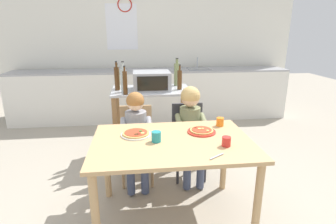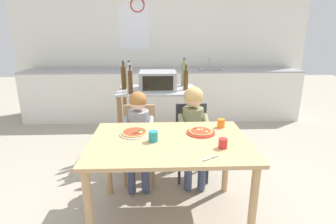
{
  "view_description": "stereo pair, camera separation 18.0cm",
  "coord_description": "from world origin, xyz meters",
  "px_view_note": "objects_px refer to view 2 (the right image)",
  "views": [
    {
      "loc": [
        -0.27,
        -2.0,
        1.6
      ],
      "look_at": [
        0.0,
        0.3,
        0.89
      ],
      "focal_mm": 28.65,
      "sensor_mm": 36.0,
      "label": 1
    },
    {
      "loc": [
        -0.09,
        -2.01,
        1.6
      ],
      "look_at": [
        0.0,
        0.3,
        0.89
      ],
      "focal_mm": 28.65,
      "sensor_mm": 36.0,
      "label": 2
    }
  ],
  "objects_px": {
    "bottle_squat_spirits": "(129,79)",
    "dining_chair_left": "(140,137)",
    "bottle_slim_sauce": "(186,80)",
    "bottle_dark_olive_oil": "(130,82)",
    "child_in_grey_shirt": "(138,128)",
    "dining_chair_right": "(192,136)",
    "pizza_plate_white": "(135,133)",
    "drinking_cup_red": "(223,143)",
    "toaster_oven": "(158,80)",
    "serving_spoon": "(211,158)",
    "dining_table": "(169,151)",
    "bottle_clear_vinegar": "(124,78)",
    "pizza_plate_red_rimmed": "(201,132)",
    "bottle_tall_green_wine": "(184,74)",
    "drinking_cup_orange": "(221,123)",
    "bottle_brown_beer": "(124,78)",
    "child_in_olive_shirt": "(193,122)",
    "drinking_cup_teal": "(153,136)",
    "kitchen_island_cart": "(158,111)"
  },
  "relations": [
    {
      "from": "pizza_plate_white",
      "to": "pizza_plate_red_rimmed",
      "type": "xyz_separation_m",
      "value": [
        0.57,
        0.0,
        -0.0
      ]
    },
    {
      "from": "bottle_dark_olive_oil",
      "to": "drinking_cup_orange",
      "type": "bearing_deg",
      "value": -40.64
    },
    {
      "from": "bottle_dark_olive_oil",
      "to": "serving_spoon",
      "type": "relative_size",
      "value": 2.36
    },
    {
      "from": "dining_table",
      "to": "serving_spoon",
      "type": "distance_m",
      "value": 0.44
    },
    {
      "from": "dining_chair_right",
      "to": "drinking_cup_red",
      "type": "xyz_separation_m",
      "value": [
        0.12,
        -0.89,
        0.3
      ]
    },
    {
      "from": "bottle_squat_spirits",
      "to": "drinking_cup_red",
      "type": "distance_m",
      "value": 1.6
    },
    {
      "from": "bottle_slim_sauce",
      "to": "bottle_dark_olive_oil",
      "type": "xyz_separation_m",
      "value": [
        -0.66,
        -0.2,
        0.01
      ]
    },
    {
      "from": "bottle_slim_sauce",
      "to": "pizza_plate_red_rimmed",
      "type": "xyz_separation_m",
      "value": [
        0.02,
        -1.11,
        -0.26
      ]
    },
    {
      "from": "serving_spoon",
      "to": "dining_chair_left",
      "type": "bearing_deg",
      "value": 118.63
    },
    {
      "from": "dining_table",
      "to": "toaster_oven",
      "type": "bearing_deg",
      "value": 93.89
    },
    {
      "from": "bottle_dark_olive_oil",
      "to": "dining_chair_left",
      "type": "relative_size",
      "value": 0.41
    },
    {
      "from": "bottle_brown_beer",
      "to": "bottle_tall_green_wine",
      "type": "bearing_deg",
      "value": 15.18
    },
    {
      "from": "drinking_cup_teal",
      "to": "bottle_squat_spirits",
      "type": "bearing_deg",
      "value": 103.91
    },
    {
      "from": "child_in_grey_shirt",
      "to": "dining_chair_right",
      "type": "bearing_deg",
      "value": 14.91
    },
    {
      "from": "bottle_tall_green_wine",
      "to": "dining_chair_right",
      "type": "distance_m",
      "value": 0.96
    },
    {
      "from": "bottle_dark_olive_oil",
      "to": "dining_table",
      "type": "height_order",
      "value": "bottle_dark_olive_oil"
    },
    {
      "from": "dining_table",
      "to": "child_in_olive_shirt",
      "type": "height_order",
      "value": "child_in_olive_shirt"
    },
    {
      "from": "child_in_grey_shirt",
      "to": "bottle_slim_sauce",
      "type": "bearing_deg",
      "value": 50.7
    },
    {
      "from": "serving_spoon",
      "to": "dining_chair_right",
      "type": "bearing_deg",
      "value": 89.66
    },
    {
      "from": "bottle_brown_beer",
      "to": "child_in_olive_shirt",
      "type": "xyz_separation_m",
      "value": [
        0.79,
        -0.69,
        -0.36
      ]
    },
    {
      "from": "bottle_clear_vinegar",
      "to": "pizza_plate_red_rimmed",
      "type": "bearing_deg",
      "value": -57.6
    },
    {
      "from": "pizza_plate_white",
      "to": "drinking_cup_red",
      "type": "xyz_separation_m",
      "value": [
        0.69,
        -0.31,
        0.02
      ]
    },
    {
      "from": "child_in_grey_shirt",
      "to": "child_in_olive_shirt",
      "type": "height_order",
      "value": "child_in_olive_shirt"
    },
    {
      "from": "bottle_squat_spirits",
      "to": "bottle_tall_green_wine",
      "type": "bearing_deg",
      "value": 25.31
    },
    {
      "from": "bottle_tall_green_wine",
      "to": "dining_chair_left",
      "type": "xyz_separation_m",
      "value": [
        -0.56,
        -0.81,
        -0.56
      ]
    },
    {
      "from": "bottle_squat_spirits",
      "to": "dining_chair_left",
      "type": "bearing_deg",
      "value": -74.49
    },
    {
      "from": "toaster_oven",
      "to": "serving_spoon",
      "type": "relative_size",
      "value": 3.22
    },
    {
      "from": "drinking_cup_red",
      "to": "bottle_tall_green_wine",
      "type": "bearing_deg",
      "value": 94.67
    },
    {
      "from": "kitchen_island_cart",
      "to": "bottle_brown_beer",
      "type": "xyz_separation_m",
      "value": [
        -0.42,
        0.0,
        0.44
      ]
    },
    {
      "from": "toaster_oven",
      "to": "bottle_squat_spirits",
      "type": "xyz_separation_m",
      "value": [
        -0.34,
        -0.1,
        0.04
      ]
    },
    {
      "from": "bottle_slim_sauce",
      "to": "child_in_grey_shirt",
      "type": "relative_size",
      "value": 0.31
    },
    {
      "from": "bottle_slim_sauce",
      "to": "bottle_brown_beer",
      "type": "distance_m",
      "value": 0.77
    },
    {
      "from": "dining_table",
      "to": "dining_chair_right",
      "type": "distance_m",
      "value": 0.8
    },
    {
      "from": "bottle_brown_beer",
      "to": "child_in_grey_shirt",
      "type": "xyz_separation_m",
      "value": [
        0.22,
        -0.73,
        -0.4
      ]
    },
    {
      "from": "child_in_grey_shirt",
      "to": "drinking_cup_red",
      "type": "height_order",
      "value": "child_in_grey_shirt"
    },
    {
      "from": "kitchen_island_cart",
      "to": "bottle_clear_vinegar",
      "type": "relative_size",
      "value": 3.1
    },
    {
      "from": "bottle_slim_sauce",
      "to": "drinking_cup_orange",
      "type": "xyz_separation_m",
      "value": [
        0.23,
        -0.96,
        -0.23
      ]
    },
    {
      "from": "pizza_plate_red_rimmed",
      "to": "bottle_tall_green_wine",
      "type": "bearing_deg",
      "value": 90.7
    },
    {
      "from": "bottle_dark_olive_oil",
      "to": "dining_chair_left",
      "type": "xyz_separation_m",
      "value": [
        0.11,
        -0.35,
        -0.55
      ]
    },
    {
      "from": "dining_chair_right",
      "to": "drinking_cup_orange",
      "type": "height_order",
      "value": "dining_chair_right"
    },
    {
      "from": "bottle_squat_spirits",
      "to": "serving_spoon",
      "type": "xyz_separation_m",
      "value": [
        0.7,
        -1.52,
        -0.29
      ]
    },
    {
      "from": "bottle_squat_spirits",
      "to": "bottle_dark_olive_oil",
      "type": "relative_size",
      "value": 1.11
    },
    {
      "from": "bottle_dark_olive_oil",
      "to": "drinking_cup_orange",
      "type": "relative_size",
      "value": 4.16
    },
    {
      "from": "bottle_squat_spirits",
      "to": "dining_chair_right",
      "type": "xyz_separation_m",
      "value": [
        0.71,
        -0.46,
        -0.56
      ]
    },
    {
      "from": "bottle_tall_green_wine",
      "to": "kitchen_island_cart",
      "type": "bearing_deg",
      "value": -148.83
    },
    {
      "from": "bottle_squat_spirits",
      "to": "drinking_cup_teal",
      "type": "distance_m",
      "value": 1.26
    },
    {
      "from": "bottle_squat_spirits",
      "to": "child_in_grey_shirt",
      "type": "bearing_deg",
      "value": -77.55
    },
    {
      "from": "bottle_squat_spirits",
      "to": "drinking_cup_teal",
      "type": "bearing_deg",
      "value": -76.09
    },
    {
      "from": "drinking_cup_red",
      "to": "dining_chair_right",
      "type": "bearing_deg",
      "value": 97.68
    },
    {
      "from": "pizza_plate_red_rimmed",
      "to": "serving_spoon",
      "type": "height_order",
      "value": "pizza_plate_red_rimmed"
    }
  ]
}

